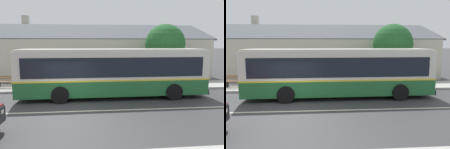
% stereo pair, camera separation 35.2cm
% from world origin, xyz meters
% --- Properties ---
extents(ground_plane, '(300.00, 300.00, 0.00)m').
position_xyz_m(ground_plane, '(0.00, 0.00, 0.00)').
color(ground_plane, '#38383A').
extents(sidewalk_far, '(60.00, 3.00, 0.15)m').
position_xyz_m(sidewalk_far, '(0.00, 6.00, 0.07)').
color(sidewalk_far, '#ADAAA3').
rests_on(sidewalk_far, ground).
extents(lane_divider_stripe, '(60.00, 0.16, 0.01)m').
position_xyz_m(lane_divider_stripe, '(0.00, 0.00, 0.00)').
color(lane_divider_stripe, beige).
rests_on(lane_divider_stripe, ground).
extents(community_building, '(24.93, 11.00, 6.57)m').
position_xyz_m(community_building, '(0.83, 14.29, 2.02)').
color(community_building, beige).
rests_on(community_building, ground).
extents(transit_bus, '(11.74, 2.89, 3.09)m').
position_xyz_m(transit_bus, '(2.80, 2.90, 1.66)').
color(transit_bus, '#236633').
rests_on(transit_bus, ground).
extents(bench_by_building, '(1.61, 0.51, 0.94)m').
position_xyz_m(bench_by_building, '(-4.82, 5.90, 0.56)').
color(bench_by_building, brown).
rests_on(bench_by_building, sidewalk_far).
extents(bench_down_street, '(1.51, 0.51, 0.94)m').
position_xyz_m(bench_down_street, '(-0.35, 6.00, 0.56)').
color(bench_down_street, brown).
rests_on(bench_down_street, sidewalk_far).
extents(street_tree_primary, '(3.28, 3.28, 5.04)m').
position_xyz_m(street_tree_primary, '(7.60, 7.00, 3.39)').
color(street_tree_primary, '#4C3828').
rests_on(street_tree_primary, ground).
extents(bus_stop_sign, '(0.36, 0.07, 2.40)m').
position_xyz_m(bus_stop_sign, '(8.75, 4.99, 1.64)').
color(bus_stop_sign, gray).
rests_on(bus_stop_sign, sidewalk_far).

